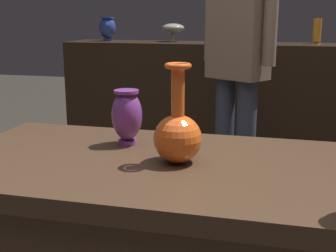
{
  "coord_description": "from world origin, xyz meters",
  "views": [
    {
      "loc": [
        0.32,
        -1.16,
        1.19
      ],
      "look_at": [
        0.03,
        -0.0,
        0.9
      ],
      "focal_mm": 48.97,
      "sensor_mm": 36.0,
      "label": 1
    }
  ],
  "objects_px": {
    "shelf_vase_left": "(173,28)",
    "vase_tall_behind": "(127,115)",
    "shelf_vase_far_left": "(107,28)",
    "shelf_vase_center": "(241,31)",
    "vase_centerpiece": "(177,134)",
    "visitor_center_back": "(238,47)",
    "shelf_vase_right": "(317,31)"
  },
  "relations": [
    {
      "from": "shelf_vase_center",
      "to": "vase_tall_behind",
      "type": "bearing_deg",
      "value": -93.89
    },
    {
      "from": "shelf_vase_right",
      "to": "vase_centerpiece",
      "type": "bearing_deg",
      "value": -101.65
    },
    {
      "from": "vase_centerpiece",
      "to": "vase_tall_behind",
      "type": "relative_size",
      "value": 1.58
    },
    {
      "from": "shelf_vase_far_left",
      "to": "shelf_vase_center",
      "type": "bearing_deg",
      "value": -4.68
    },
    {
      "from": "shelf_vase_left",
      "to": "vase_tall_behind",
      "type": "bearing_deg",
      "value": -79.9
    },
    {
      "from": "vase_centerpiece",
      "to": "shelf_vase_center",
      "type": "distance_m",
      "value": 2.18
    },
    {
      "from": "shelf_vase_far_left",
      "to": "visitor_center_back",
      "type": "height_order",
      "value": "visitor_center_back"
    },
    {
      "from": "shelf_vase_right",
      "to": "shelf_vase_left",
      "type": "relative_size",
      "value": 1.03
    },
    {
      "from": "shelf_vase_center",
      "to": "shelf_vase_left",
      "type": "xyz_separation_m",
      "value": [
        -0.52,
        0.11,
        0.01
      ]
    },
    {
      "from": "vase_centerpiece",
      "to": "shelf_vase_far_left",
      "type": "height_order",
      "value": "shelf_vase_far_left"
    },
    {
      "from": "shelf_vase_right",
      "to": "visitor_center_back",
      "type": "distance_m",
      "value": 0.99
    },
    {
      "from": "shelf_vase_center",
      "to": "shelf_vase_right",
      "type": "relative_size",
      "value": 0.9
    },
    {
      "from": "vase_centerpiece",
      "to": "vase_tall_behind",
      "type": "height_order",
      "value": "vase_centerpiece"
    },
    {
      "from": "vase_centerpiece",
      "to": "vase_tall_behind",
      "type": "xyz_separation_m",
      "value": [
        -0.19,
        0.14,
        0.01
      ]
    },
    {
      "from": "vase_centerpiece",
      "to": "shelf_vase_center",
      "type": "bearing_deg",
      "value": 91.39
    },
    {
      "from": "shelf_vase_far_left",
      "to": "shelf_vase_center",
      "type": "height_order",
      "value": "shelf_vase_far_left"
    },
    {
      "from": "vase_centerpiece",
      "to": "shelf_vase_center",
      "type": "xyz_separation_m",
      "value": [
        -0.05,
        2.17,
        0.2
      ]
    },
    {
      "from": "shelf_vase_far_left",
      "to": "visitor_center_back",
      "type": "distance_m",
      "value": 1.41
    },
    {
      "from": "vase_tall_behind",
      "to": "visitor_center_back",
      "type": "xyz_separation_m",
      "value": [
        0.2,
        1.25,
        0.12
      ]
    },
    {
      "from": "vase_tall_behind",
      "to": "shelf_vase_far_left",
      "type": "bearing_deg",
      "value": 113.08
    },
    {
      "from": "vase_tall_behind",
      "to": "shelf_vase_far_left",
      "type": "distance_m",
      "value": 2.31
    },
    {
      "from": "shelf_vase_far_left",
      "to": "shelf_vase_left",
      "type": "bearing_deg",
      "value": 3.15
    },
    {
      "from": "visitor_center_back",
      "to": "vase_tall_behind",
      "type": "bearing_deg",
      "value": 112.4
    },
    {
      "from": "shelf_vase_left",
      "to": "vase_centerpiece",
      "type": "bearing_deg",
      "value": -75.91
    },
    {
      "from": "vase_tall_behind",
      "to": "visitor_center_back",
      "type": "distance_m",
      "value": 1.27
    },
    {
      "from": "vase_centerpiece",
      "to": "visitor_center_back",
      "type": "relative_size",
      "value": 0.16
    },
    {
      "from": "shelf_vase_center",
      "to": "visitor_center_back",
      "type": "bearing_deg",
      "value": -85.2
    },
    {
      "from": "vase_centerpiece",
      "to": "visitor_center_back",
      "type": "height_order",
      "value": "visitor_center_back"
    },
    {
      "from": "shelf_vase_far_left",
      "to": "shelf_vase_left",
      "type": "relative_size",
      "value": 1.08
    },
    {
      "from": "shelf_vase_right",
      "to": "shelf_vase_left",
      "type": "height_order",
      "value": "shelf_vase_right"
    },
    {
      "from": "vase_centerpiece",
      "to": "shelf_vase_center",
      "type": "relative_size",
      "value": 1.71
    },
    {
      "from": "shelf_vase_far_left",
      "to": "vase_centerpiece",
      "type": "bearing_deg",
      "value": -64.13
    }
  ]
}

